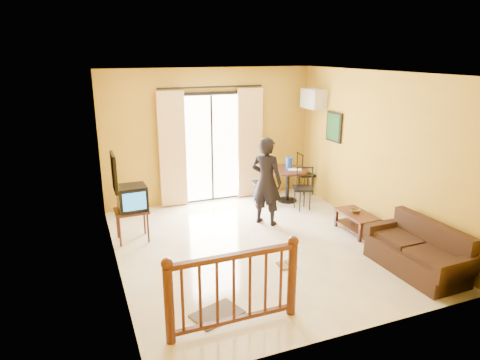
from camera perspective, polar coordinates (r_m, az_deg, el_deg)
name	(u,v)px	position (r m, az deg, el deg)	size (l,w,h in m)	color
ground	(258,246)	(7.21, 2.44, -8.74)	(5.00, 5.00, 0.00)	beige
room_shell	(260,146)	(6.66, 2.62, 4.60)	(5.00, 5.00, 5.00)	white
balcony_door	(212,147)	(8.99, -3.76, 4.42)	(2.25, 0.14, 2.46)	black
tv_table	(132,214)	(7.45, -14.25, -4.40)	(0.55, 0.46, 0.56)	black
television	(132,198)	(7.36, -14.17, -2.30)	(0.48, 0.44, 0.42)	black
picture_left	(114,173)	(5.96, -16.43, 0.95)	(0.05, 0.42, 0.52)	black
dining_table	(288,176)	(9.16, 6.39, 0.55)	(0.85, 0.85, 0.71)	black
water_jug	(289,163)	(9.11, 6.53, 2.27)	(0.14, 0.14, 0.25)	#1236B1
serving_tray	(295,169)	(9.08, 7.31, 1.42)	(0.28, 0.18, 0.02)	white
dining_chairs	(290,202)	(9.28, 6.65, -2.87)	(1.64, 1.34, 0.95)	black
air_conditioner	(313,99)	(9.26, 9.71, 10.63)	(0.31, 0.60, 0.40)	silver
botanical_print	(334,127)	(8.85, 12.42, 6.93)	(0.05, 0.50, 0.60)	black
coffee_table	(357,220)	(7.90, 15.27, -5.13)	(0.45, 0.81, 0.36)	black
bowl	(355,211)	(7.88, 15.12, -3.98)	(0.18, 0.18, 0.06)	brown
sofa	(419,253)	(6.86, 22.70, -8.99)	(0.75, 1.55, 0.74)	#311C13
standing_person	(266,181)	(7.84, 3.53, -0.18)	(0.60, 0.39, 1.65)	black
stair_balustrade	(234,284)	(5.01, -0.83, -13.76)	(1.63, 0.13, 1.04)	#471E0F
doormat	(217,314)	(5.52, -3.09, -17.40)	(0.60, 0.40, 0.02)	#514741
sandals	(287,265)	(6.61, 6.23, -11.21)	(0.24, 0.25, 0.03)	brown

